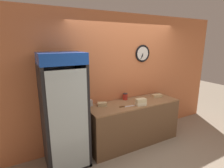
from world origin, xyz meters
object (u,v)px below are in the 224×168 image
object	(u,v)px
beverage_cooler	(63,106)
sandwich_flat_left	(157,96)
sandwich_stack_middle	(141,100)
napkin_dispenser	(89,103)
condiment_jar	(125,96)
sandwich_flat_right	(102,104)
sandwich_stack_bottom	(141,104)
chefs_knife	(125,106)

from	to	relation	value
beverage_cooler	sandwich_flat_left	world-z (taller)	beverage_cooler
sandwich_stack_middle	napkin_dispenser	bearing A→B (deg)	153.16
sandwich_stack_middle	condiment_jar	xyz separation A→B (m)	(-0.08, 0.45, -0.03)
beverage_cooler	sandwich_flat_right	xyz separation A→B (m)	(0.78, 0.10, -0.14)
beverage_cooler	sandwich_stack_bottom	world-z (taller)	beverage_cooler
chefs_knife	condiment_jar	distance (m)	0.44
condiment_jar	beverage_cooler	bearing A→B (deg)	-171.50
chefs_knife	sandwich_stack_middle	bearing A→B (deg)	-15.17
beverage_cooler	napkin_dispenser	bearing A→B (deg)	21.17
sandwich_stack_bottom	sandwich_flat_right	xyz separation A→B (m)	(-0.68, 0.35, -0.00)
sandwich_flat_left	sandwich_flat_right	world-z (taller)	sandwich_flat_right
sandwich_stack_bottom	napkin_dispenser	world-z (taller)	napkin_dispenser
beverage_cooler	sandwich_stack_middle	xyz separation A→B (m)	(1.46, -0.25, -0.07)
sandwich_stack_middle	chefs_knife	distance (m)	0.34
sandwich_stack_bottom	sandwich_stack_middle	world-z (taller)	sandwich_stack_middle
sandwich_stack_middle	condiment_jar	distance (m)	0.46
napkin_dispenser	chefs_knife	bearing A→B (deg)	-32.31
sandwich_stack_bottom	sandwich_flat_right	distance (m)	0.76
sandwich_stack_middle	sandwich_flat_right	world-z (taller)	sandwich_stack_middle
condiment_jar	sandwich_stack_bottom	bearing A→B (deg)	-79.93
beverage_cooler	sandwich_stack_bottom	xyz separation A→B (m)	(1.46, -0.25, -0.14)
beverage_cooler	sandwich_flat_left	size ratio (longest dim) A/B	8.43
sandwich_stack_bottom	sandwich_flat_right	world-z (taller)	sandwich_stack_bottom
beverage_cooler	sandwich_stack_middle	bearing A→B (deg)	-9.56
sandwich_flat_left	beverage_cooler	bearing A→B (deg)	-179.49
condiment_jar	napkin_dispenser	size ratio (longest dim) A/B	1.19
sandwich_stack_middle	chefs_knife	xyz separation A→B (m)	(-0.32, 0.09, -0.10)
sandwich_stack_bottom	chefs_knife	xyz separation A→B (m)	(-0.32, 0.09, -0.03)
sandwich_flat_right	condiment_jar	bearing A→B (deg)	9.74
sandwich_flat_right	condiment_jar	world-z (taller)	condiment_jar
sandwich_stack_middle	sandwich_flat_right	bearing A→B (deg)	152.78
sandwich_flat_left	chefs_knife	world-z (taller)	sandwich_flat_left
sandwich_stack_bottom	condiment_jar	bearing A→B (deg)	100.07
sandwich_flat_right	napkin_dispenser	size ratio (longest dim) A/B	1.78
sandwich_flat_left	chefs_knife	xyz separation A→B (m)	(-0.98, -0.18, -0.02)
sandwich_flat_right	beverage_cooler	bearing A→B (deg)	-172.45
chefs_knife	napkin_dispenser	size ratio (longest dim) A/B	2.64
sandwich_flat_right	chefs_knife	bearing A→B (deg)	-36.08
sandwich_stack_bottom	sandwich_flat_left	xyz separation A→B (m)	(0.66, 0.26, -0.00)
sandwich_stack_bottom	napkin_dispenser	bearing A→B (deg)	153.16
sandwich_flat_right	condiment_jar	distance (m)	0.61
sandwich_flat_left	condiment_jar	bearing A→B (deg)	165.81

